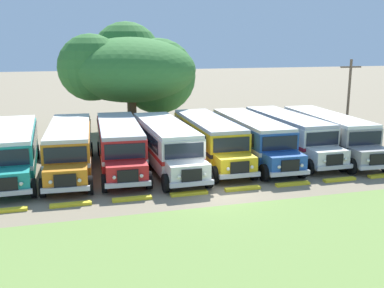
{
  "coord_description": "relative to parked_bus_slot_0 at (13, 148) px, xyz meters",
  "views": [
    {
      "loc": [
        -7.42,
        -21.77,
        7.82
      ],
      "look_at": [
        0.0,
        4.63,
        1.6
      ],
      "focal_mm": 42.02,
      "sensor_mm": 36.0,
      "label": 1
    }
  ],
  "objects": [
    {
      "name": "ground_plane",
      "position": [
        10.68,
        -6.5,
        -1.58
      ],
      "size": [
        220.0,
        220.0,
        0.0
      ],
      "primitive_type": "plane",
      "color": "#84755B"
    },
    {
      "name": "foreground_grass_strip",
      "position": [
        10.68,
        -14.4,
        -1.58
      ],
      "size": [
        80.0,
        11.52,
        0.01
      ],
      "primitive_type": "cube",
      "color": "olive",
      "rests_on": "ground_plane"
    },
    {
      "name": "parked_bus_slot_0",
      "position": [
        0.0,
        0.0,
        0.0
      ],
      "size": [
        2.95,
        10.87,
        2.82
      ],
      "rotation": [
        0.0,
        0.0,
        -1.54
      ],
      "color": "teal",
      "rests_on": "ground_plane"
    },
    {
      "name": "parked_bus_slot_1",
      "position": [
        3.29,
        -0.16,
        0.0
      ],
      "size": [
        3.22,
        10.92,
        2.82
      ],
      "rotation": [
        0.0,
        0.0,
        -1.63
      ],
      "color": "orange",
      "rests_on": "ground_plane"
    },
    {
      "name": "parked_bus_slot_2",
      "position": [
        6.36,
        -0.21,
        0.0
      ],
      "size": [
        3.11,
        10.9,
        2.82
      ],
      "rotation": [
        0.0,
        0.0,
        -1.62
      ],
      "color": "red",
      "rests_on": "ground_plane"
    },
    {
      "name": "parked_bus_slot_3",
      "position": [
        9.2,
        -0.97,
        0.0
      ],
      "size": [
        2.85,
        10.86,
        2.82
      ],
      "rotation": [
        0.0,
        0.0,
        -1.55
      ],
      "color": "silver",
      "rests_on": "ground_plane"
    },
    {
      "name": "parked_bus_slot_4",
      "position": [
        12.32,
        -0.25,
        0.0
      ],
      "size": [
        2.76,
        10.85,
        2.82
      ],
      "rotation": [
        0.0,
        0.0,
        -1.58
      ],
      "color": "yellow",
      "rests_on": "ground_plane"
    },
    {
      "name": "parked_bus_slot_5",
      "position": [
        15.24,
        -0.64,
        0.0
      ],
      "size": [
        2.83,
        10.86,
        2.82
      ],
      "rotation": [
        0.0,
        0.0,
        -1.59
      ],
      "color": "#23519E",
      "rests_on": "ground_plane"
    },
    {
      "name": "parked_bus_slot_6",
      "position": [
        18.22,
        -0.21,
        0.0
      ],
      "size": [
        2.75,
        10.85,
        2.82
      ],
      "rotation": [
        0.0,
        0.0,
        -1.56
      ],
      "color": "silver",
      "rests_on": "ground_plane"
    },
    {
      "name": "parked_bus_slot_7",
      "position": [
        21.04,
        -0.83,
        0.0
      ],
      "size": [
        3.08,
        10.89,
        2.82
      ],
      "rotation": [
        0.0,
        0.0,
        -1.61
      ],
      "color": "#9E9993",
      "rests_on": "ground_plane"
    },
    {
      "name": "curb_wheelstop_0",
      "position": [
        0.16,
        -6.67,
        -1.51
      ],
      "size": [
        2.0,
        0.36,
        0.15
      ],
      "primitive_type": "cube",
      "color": "yellow",
      "rests_on": "ground_plane"
    },
    {
      "name": "curb_wheelstop_1",
      "position": [
        3.16,
        -6.67,
        -1.51
      ],
      "size": [
        2.0,
        0.36,
        0.15
      ],
      "primitive_type": "cube",
      "color": "yellow",
      "rests_on": "ground_plane"
    },
    {
      "name": "curb_wheelstop_2",
      "position": [
        6.17,
        -6.67,
        -1.51
      ],
      "size": [
        2.0,
        0.36,
        0.15
      ],
      "primitive_type": "cube",
      "color": "yellow",
      "rests_on": "ground_plane"
    },
    {
      "name": "curb_wheelstop_3",
      "position": [
        9.18,
        -6.67,
        -1.51
      ],
      "size": [
        2.0,
        0.36,
        0.15
      ],
      "primitive_type": "cube",
      "color": "yellow",
      "rests_on": "ground_plane"
    },
    {
      "name": "curb_wheelstop_4",
      "position": [
        12.18,
        -6.67,
        -1.51
      ],
      "size": [
        2.0,
        0.36,
        0.15
      ],
      "primitive_type": "cube",
      "color": "yellow",
      "rests_on": "ground_plane"
    },
    {
      "name": "curb_wheelstop_5",
      "position": [
        15.19,
        -6.67,
        -1.51
      ],
      "size": [
        2.0,
        0.36,
        0.15
      ],
      "primitive_type": "cube",
      "color": "yellow",
      "rests_on": "ground_plane"
    },
    {
      "name": "curb_wheelstop_6",
      "position": [
        18.19,
        -6.67,
        -1.51
      ],
      "size": [
        2.0,
        0.36,
        0.15
      ],
      "primitive_type": "cube",
      "color": "yellow",
      "rests_on": "ground_plane"
    },
    {
      "name": "curb_wheelstop_7",
      "position": [
        21.2,
        -6.67,
        -1.51
      ],
      "size": [
        2.0,
        0.36,
        0.15
      ],
      "primitive_type": "cube",
      "color": "yellow",
      "rests_on": "ground_plane"
    },
    {
      "name": "broad_shade_tree",
      "position": [
        8.89,
        11.08,
        4.01
      ],
      "size": [
        12.01,
        11.66,
        9.66
      ],
      "color": "brown",
      "rests_on": "ground_plane"
    },
    {
      "name": "utility_pole",
      "position": [
        24.73,
        2.41,
        1.94
      ],
      "size": [
        1.8,
        0.2,
        6.55
      ],
      "color": "brown",
      "rests_on": "ground_plane"
    }
  ]
}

